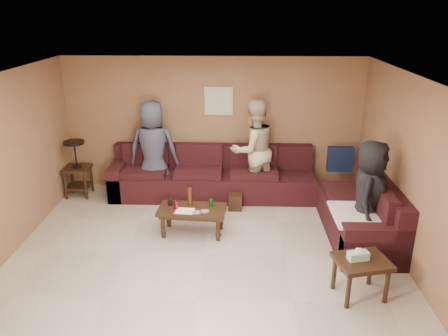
{
  "coord_description": "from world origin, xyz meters",
  "views": [
    {
      "loc": [
        0.45,
        -5.41,
        3.33
      ],
      "look_at": [
        0.25,
        0.85,
        1.0
      ],
      "focal_mm": 35.0,
      "sensor_mm": 36.0,
      "label": 1
    }
  ],
  "objects_px": {
    "coffee_table": "(192,212)",
    "person_middle": "(253,150)",
    "side_table_right": "(361,265)",
    "person_right": "(369,196)",
    "waste_bin": "(235,202)",
    "end_table_left": "(77,167)",
    "person_left": "(153,150)",
    "sectional_sofa": "(258,191)"
  },
  "relations": [
    {
      "from": "person_right",
      "to": "end_table_left",
      "type": "bearing_deg",
      "value": 95.15
    },
    {
      "from": "person_left",
      "to": "person_middle",
      "type": "xyz_separation_m",
      "value": [
        1.8,
        -0.01,
        0.02
      ]
    },
    {
      "from": "sectional_sofa",
      "to": "side_table_right",
      "type": "height_order",
      "value": "sectional_sofa"
    },
    {
      "from": "coffee_table",
      "to": "person_right",
      "type": "distance_m",
      "value": 2.61
    },
    {
      "from": "coffee_table",
      "to": "person_left",
      "type": "relative_size",
      "value": 0.59
    },
    {
      "from": "side_table_right",
      "to": "person_right",
      "type": "relative_size",
      "value": 0.44
    },
    {
      "from": "coffee_table",
      "to": "waste_bin",
      "type": "height_order",
      "value": "coffee_table"
    },
    {
      "from": "end_table_left",
      "to": "sectional_sofa",
      "type": "bearing_deg",
      "value": -8.28
    },
    {
      "from": "side_table_right",
      "to": "coffee_table",
      "type": "bearing_deg",
      "value": 145.49
    },
    {
      "from": "side_table_right",
      "to": "waste_bin",
      "type": "distance_m",
      "value": 2.84
    },
    {
      "from": "coffee_table",
      "to": "end_table_left",
      "type": "relative_size",
      "value": 1.01
    },
    {
      "from": "side_table_right",
      "to": "person_right",
      "type": "distance_m",
      "value": 1.3
    },
    {
      "from": "coffee_table",
      "to": "person_left",
      "type": "xyz_separation_m",
      "value": [
        -0.83,
        1.42,
        0.53
      ]
    },
    {
      "from": "coffee_table",
      "to": "side_table_right",
      "type": "height_order",
      "value": "coffee_table"
    },
    {
      "from": "person_left",
      "to": "person_middle",
      "type": "bearing_deg",
      "value": 179.15
    },
    {
      "from": "waste_bin",
      "to": "end_table_left",
      "type": "bearing_deg",
      "value": 170.17
    },
    {
      "from": "end_table_left",
      "to": "person_right",
      "type": "distance_m",
      "value": 5.1
    },
    {
      "from": "sectional_sofa",
      "to": "side_table_right",
      "type": "distance_m",
      "value": 2.66
    },
    {
      "from": "coffee_table",
      "to": "person_right",
      "type": "height_order",
      "value": "person_right"
    },
    {
      "from": "end_table_left",
      "to": "waste_bin",
      "type": "relative_size",
      "value": 3.75
    },
    {
      "from": "sectional_sofa",
      "to": "person_left",
      "type": "distance_m",
      "value": 2.03
    },
    {
      "from": "side_table_right",
      "to": "waste_bin",
      "type": "bearing_deg",
      "value": 122.56
    },
    {
      "from": "waste_bin",
      "to": "sectional_sofa",
      "type": "bearing_deg",
      "value": 3.48
    },
    {
      "from": "person_left",
      "to": "sectional_sofa",
      "type": "bearing_deg",
      "value": 164.14
    },
    {
      "from": "person_left",
      "to": "person_middle",
      "type": "distance_m",
      "value": 1.8
    },
    {
      "from": "waste_bin",
      "to": "person_left",
      "type": "distance_m",
      "value": 1.75
    },
    {
      "from": "person_middle",
      "to": "person_right",
      "type": "distance_m",
      "value": 2.34
    },
    {
      "from": "coffee_table",
      "to": "person_middle",
      "type": "relative_size",
      "value": 0.58
    },
    {
      "from": "sectional_sofa",
      "to": "coffee_table",
      "type": "relative_size",
      "value": 4.37
    },
    {
      "from": "sectional_sofa",
      "to": "person_left",
      "type": "relative_size",
      "value": 2.59
    },
    {
      "from": "person_right",
      "to": "waste_bin",
      "type": "bearing_deg",
      "value": 82.42
    },
    {
      "from": "coffee_table",
      "to": "side_table_right",
      "type": "distance_m",
      "value": 2.64
    },
    {
      "from": "side_table_right",
      "to": "person_middle",
      "type": "relative_size",
      "value": 0.39
    },
    {
      "from": "coffee_table",
      "to": "side_table_right",
      "type": "relative_size",
      "value": 1.5
    },
    {
      "from": "side_table_right",
      "to": "person_middle",
      "type": "height_order",
      "value": "person_middle"
    },
    {
      "from": "sectional_sofa",
      "to": "person_right",
      "type": "relative_size",
      "value": 2.87
    },
    {
      "from": "sectional_sofa",
      "to": "coffee_table",
      "type": "height_order",
      "value": "sectional_sofa"
    },
    {
      "from": "end_table_left",
      "to": "person_middle",
      "type": "relative_size",
      "value": 0.58
    },
    {
      "from": "coffee_table",
      "to": "person_middle",
      "type": "bearing_deg",
      "value": 55.39
    },
    {
      "from": "sectional_sofa",
      "to": "coffee_table",
      "type": "bearing_deg",
      "value": -139.19
    },
    {
      "from": "person_middle",
      "to": "person_right",
      "type": "relative_size",
      "value": 1.13
    },
    {
      "from": "sectional_sofa",
      "to": "side_table_right",
      "type": "relative_size",
      "value": 6.55
    }
  ]
}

